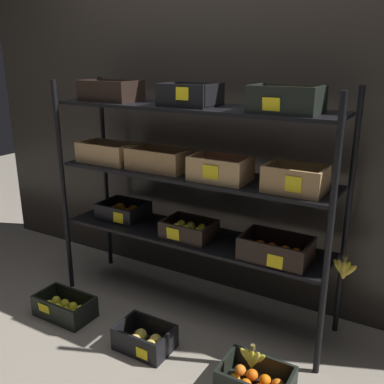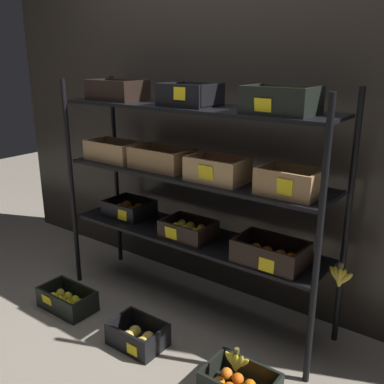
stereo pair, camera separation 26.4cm
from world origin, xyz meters
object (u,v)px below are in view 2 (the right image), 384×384
at_px(display_rack, 192,172).
at_px(crate_ground_apple_gold, 138,337).
at_px(crate_ground_lemon, 68,301).
at_px(banana_bunch_loose, 236,362).

xyz_separation_m(display_rack, crate_ground_apple_gold, (-0.02, -0.49, -0.87)).
bearing_deg(crate_ground_lemon, banana_bunch_loose, 0.52).
xyz_separation_m(display_rack, banana_bunch_loose, (0.62, -0.48, -0.75)).
height_order(crate_ground_lemon, banana_bunch_loose, banana_bunch_loose).
distance_m(display_rack, banana_bunch_loose, 1.08).
bearing_deg(crate_ground_apple_gold, banana_bunch_loose, 1.22).
height_order(crate_ground_apple_gold, banana_bunch_loose, banana_bunch_loose).
distance_m(crate_ground_lemon, banana_bunch_loose, 1.28).
xyz_separation_m(crate_ground_apple_gold, banana_bunch_loose, (0.64, 0.01, 0.12)).
relative_size(display_rack, banana_bunch_loose, 12.78).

